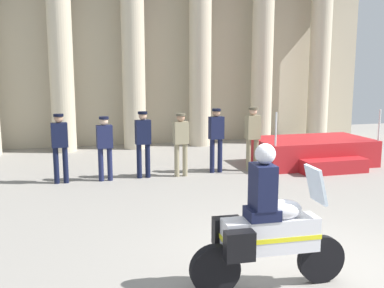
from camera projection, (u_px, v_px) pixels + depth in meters
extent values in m
plane|color=gray|center=(307.00, 267.00, 6.42)|extent=(28.00, 28.00, 0.00)
cube|color=#B6AB91|center=(162.00, 32.00, 16.47)|extent=(16.24, 0.30, 8.22)
cylinder|color=beige|center=(60.00, 49.00, 14.72)|extent=(0.79, 0.79, 6.81)
cylinder|color=beige|center=(133.00, 50.00, 15.33)|extent=(0.79, 0.79, 6.81)
cylinder|color=beige|center=(200.00, 51.00, 15.95)|extent=(0.79, 0.79, 6.81)
cylinder|color=beige|center=(262.00, 51.00, 16.56)|extent=(0.79, 0.79, 6.81)
cylinder|color=beige|center=(320.00, 52.00, 17.18)|extent=(0.79, 0.79, 6.81)
cube|color=#B21E23|center=(311.00, 151.00, 13.21)|extent=(3.34, 1.91, 0.76)
cube|color=#B21E23|center=(334.00, 166.00, 12.10)|extent=(1.84, 0.50, 0.38)
cylinder|color=silver|center=(276.00, 129.00, 11.83)|extent=(0.05, 0.05, 0.90)
cylinder|color=silver|center=(379.00, 125.00, 12.65)|extent=(0.05, 0.05, 0.90)
cylinder|color=black|center=(56.00, 166.00, 10.97)|extent=(0.13, 0.13, 0.90)
cylinder|color=black|center=(66.00, 165.00, 11.03)|extent=(0.13, 0.13, 0.90)
cube|color=black|center=(59.00, 135.00, 10.87)|extent=(0.40, 0.25, 0.60)
sphere|color=tan|center=(59.00, 119.00, 10.80)|extent=(0.21, 0.21, 0.21)
cylinder|color=black|center=(58.00, 115.00, 10.79)|extent=(0.24, 0.24, 0.06)
cylinder|color=#191E42|center=(101.00, 165.00, 11.22)|extent=(0.13, 0.13, 0.84)
cylinder|color=#191E42|center=(110.00, 164.00, 11.27)|extent=(0.13, 0.13, 0.84)
cube|color=#191E42|center=(104.00, 137.00, 11.13)|extent=(0.40, 0.25, 0.57)
sphere|color=beige|center=(104.00, 121.00, 11.06)|extent=(0.21, 0.21, 0.21)
cylinder|color=black|center=(104.00, 118.00, 11.05)|extent=(0.24, 0.24, 0.06)
cylinder|color=black|center=(139.00, 161.00, 11.51)|extent=(0.13, 0.13, 0.88)
cylinder|color=black|center=(148.00, 161.00, 11.57)|extent=(0.13, 0.13, 0.88)
cube|color=black|center=(143.00, 132.00, 11.42)|extent=(0.40, 0.25, 0.62)
sphere|color=tan|center=(143.00, 116.00, 11.35)|extent=(0.21, 0.21, 0.21)
cylinder|color=black|center=(143.00, 113.00, 11.33)|extent=(0.24, 0.24, 0.06)
cylinder|color=gray|center=(177.00, 160.00, 11.68)|extent=(0.13, 0.13, 0.86)
cylinder|color=gray|center=(185.00, 160.00, 11.73)|extent=(0.13, 0.13, 0.86)
cube|color=gray|center=(181.00, 133.00, 11.58)|extent=(0.40, 0.25, 0.58)
sphere|color=tan|center=(181.00, 118.00, 11.52)|extent=(0.21, 0.21, 0.21)
cylinder|color=brown|center=(181.00, 115.00, 11.50)|extent=(0.24, 0.24, 0.06)
cylinder|color=#141938|center=(212.00, 156.00, 12.11)|extent=(0.13, 0.13, 0.92)
cylinder|color=#141938|center=(220.00, 155.00, 12.17)|extent=(0.13, 0.13, 0.92)
cube|color=#141938|center=(216.00, 128.00, 12.01)|extent=(0.40, 0.25, 0.60)
sphere|color=tan|center=(216.00, 113.00, 11.94)|extent=(0.21, 0.21, 0.21)
cylinder|color=black|center=(216.00, 110.00, 11.93)|extent=(0.24, 0.24, 0.06)
cylinder|color=#847A5B|center=(248.00, 155.00, 12.30)|extent=(0.13, 0.13, 0.88)
cylinder|color=#847A5B|center=(256.00, 155.00, 12.36)|extent=(0.13, 0.13, 0.88)
cube|color=#847A5B|center=(253.00, 127.00, 12.20)|extent=(0.40, 0.25, 0.65)
sphere|color=tan|center=(253.00, 111.00, 12.12)|extent=(0.21, 0.21, 0.21)
cylinder|color=#4F4937|center=(253.00, 108.00, 12.11)|extent=(0.24, 0.24, 0.06)
cylinder|color=black|center=(321.00, 259.00, 5.92)|extent=(0.64, 0.13, 0.64)
cylinder|color=black|center=(215.00, 270.00, 5.61)|extent=(0.65, 0.17, 0.64)
cube|color=silver|center=(270.00, 235.00, 5.70)|extent=(1.25, 0.37, 0.44)
ellipsoid|color=silver|center=(282.00, 210.00, 5.68)|extent=(0.53, 0.34, 0.26)
cube|color=yellow|center=(270.00, 236.00, 5.70)|extent=(1.27, 0.38, 0.06)
cube|color=silver|center=(316.00, 185.00, 5.72)|extent=(0.17, 0.41, 0.47)
cube|color=black|center=(227.00, 231.00, 5.84)|extent=(0.37, 0.20, 0.36)
cube|color=black|center=(239.00, 246.00, 5.34)|extent=(0.37, 0.20, 0.36)
cube|color=#141938|center=(262.00, 213.00, 5.62)|extent=(0.41, 0.36, 0.14)
cube|color=#141938|center=(263.00, 186.00, 5.57)|extent=(0.28, 0.37, 0.56)
sphere|color=silver|center=(265.00, 154.00, 5.50)|extent=(0.26, 0.26, 0.26)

